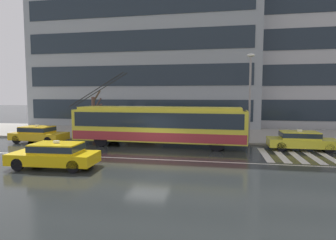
{
  "coord_description": "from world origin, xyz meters",
  "views": [
    {
      "loc": [
        4.4,
        -16.75,
        3.66
      ],
      "look_at": [
        0.51,
        4.04,
        1.83
      ],
      "focal_mm": 30.18,
      "sensor_mm": 36.0,
      "label": 1
    }
  ],
  "objects_px": {
    "taxi_ahead_of_bus": "(301,140)",
    "pedestrian_at_shelter": "(111,118)",
    "pedestrian_approaching_curb": "(129,119)",
    "street_tree_bare": "(94,111)",
    "trolleybus": "(159,124)",
    "taxi_queued_behind_bus": "(38,133)",
    "taxi_oncoming_near": "(55,154)",
    "street_lamp": "(250,90)",
    "bus_shelter": "(139,114)"
  },
  "relations": [
    {
      "from": "taxi_ahead_of_bus",
      "to": "pedestrian_at_shelter",
      "type": "height_order",
      "value": "pedestrian_at_shelter"
    },
    {
      "from": "pedestrian_approaching_curb",
      "to": "street_tree_bare",
      "type": "height_order",
      "value": "street_tree_bare"
    },
    {
      "from": "trolleybus",
      "to": "taxi_queued_behind_bus",
      "type": "bearing_deg",
      "value": -178.42
    },
    {
      "from": "taxi_ahead_of_bus",
      "to": "taxi_oncoming_near",
      "type": "bearing_deg",
      "value": -151.81
    },
    {
      "from": "trolleybus",
      "to": "pedestrian_approaching_curb",
      "type": "relative_size",
      "value": 6.97
    },
    {
      "from": "taxi_queued_behind_bus",
      "to": "pedestrian_approaching_curb",
      "type": "xyz_separation_m",
      "value": [
        6.23,
        3.53,
        0.92
      ]
    },
    {
      "from": "taxi_ahead_of_bus",
      "to": "street_lamp",
      "type": "xyz_separation_m",
      "value": [
        -3.18,
        2.11,
        3.37
      ]
    },
    {
      "from": "taxi_oncoming_near",
      "to": "street_lamp",
      "type": "height_order",
      "value": "street_lamp"
    },
    {
      "from": "pedestrian_approaching_curb",
      "to": "pedestrian_at_shelter",
      "type": "bearing_deg",
      "value": -141.41
    },
    {
      "from": "trolleybus",
      "to": "taxi_oncoming_near",
      "type": "relative_size",
      "value": 2.99
    },
    {
      "from": "trolleybus",
      "to": "bus_shelter",
      "type": "bearing_deg",
      "value": 125.05
    },
    {
      "from": "trolleybus",
      "to": "bus_shelter",
      "type": "distance_m",
      "value": 4.39
    },
    {
      "from": "pedestrian_at_shelter",
      "to": "street_lamp",
      "type": "bearing_deg",
      "value": -0.05
    },
    {
      "from": "taxi_oncoming_near",
      "to": "taxi_queued_behind_bus",
      "type": "height_order",
      "value": "same"
    },
    {
      "from": "pedestrian_at_shelter",
      "to": "street_tree_bare",
      "type": "bearing_deg",
      "value": 136.46
    },
    {
      "from": "taxi_oncoming_near",
      "to": "street_lamp",
      "type": "relative_size",
      "value": 0.66
    },
    {
      "from": "pedestrian_approaching_curb",
      "to": "taxi_ahead_of_bus",
      "type": "bearing_deg",
      "value": -13.35
    },
    {
      "from": "taxi_ahead_of_bus",
      "to": "pedestrian_at_shelter",
      "type": "bearing_deg",
      "value": 171.6
    },
    {
      "from": "taxi_ahead_of_bus",
      "to": "street_lamp",
      "type": "bearing_deg",
      "value": 146.43
    },
    {
      "from": "taxi_queued_behind_bus",
      "to": "pedestrian_at_shelter",
      "type": "height_order",
      "value": "pedestrian_at_shelter"
    },
    {
      "from": "bus_shelter",
      "to": "street_lamp",
      "type": "relative_size",
      "value": 0.61
    },
    {
      "from": "pedestrian_at_shelter",
      "to": "pedestrian_approaching_curb",
      "type": "xyz_separation_m",
      "value": [
        1.24,
        0.99,
        -0.15
      ]
    },
    {
      "from": "taxi_oncoming_near",
      "to": "bus_shelter",
      "type": "distance_m",
      "value": 10.85
    },
    {
      "from": "pedestrian_approaching_curb",
      "to": "street_lamp",
      "type": "relative_size",
      "value": 0.28
    },
    {
      "from": "street_tree_bare",
      "to": "bus_shelter",
      "type": "bearing_deg",
      "value": -14.42
    },
    {
      "from": "taxi_oncoming_near",
      "to": "pedestrian_approaching_curb",
      "type": "xyz_separation_m",
      "value": [
        0.45,
        10.39,
        0.92
      ]
    },
    {
      "from": "street_lamp",
      "to": "taxi_ahead_of_bus",
      "type": "bearing_deg",
      "value": -33.57
    },
    {
      "from": "pedestrian_at_shelter",
      "to": "pedestrian_approaching_curb",
      "type": "distance_m",
      "value": 1.6
    },
    {
      "from": "taxi_queued_behind_bus",
      "to": "street_lamp",
      "type": "bearing_deg",
      "value": 8.91
    },
    {
      "from": "taxi_queued_behind_bus",
      "to": "bus_shelter",
      "type": "relative_size",
      "value": 1.06
    },
    {
      "from": "street_tree_bare",
      "to": "street_lamp",
      "type": "bearing_deg",
      "value": -10.33
    },
    {
      "from": "taxi_oncoming_near",
      "to": "pedestrian_approaching_curb",
      "type": "distance_m",
      "value": 10.44
    },
    {
      "from": "taxi_oncoming_near",
      "to": "street_lamp",
      "type": "bearing_deg",
      "value": 42.1
    },
    {
      "from": "trolleybus",
      "to": "taxi_queued_behind_bus",
      "type": "relative_size",
      "value": 3.06
    },
    {
      "from": "taxi_queued_behind_bus",
      "to": "bus_shelter",
      "type": "bearing_deg",
      "value": 28.39
    },
    {
      "from": "taxi_ahead_of_bus",
      "to": "street_tree_bare",
      "type": "distance_m",
      "value": 17.69
    },
    {
      "from": "taxi_oncoming_near",
      "to": "taxi_ahead_of_bus",
      "type": "bearing_deg",
      "value": 28.19
    },
    {
      "from": "taxi_oncoming_near",
      "to": "pedestrian_at_shelter",
      "type": "relative_size",
      "value": 2.2
    },
    {
      "from": "pedestrian_at_shelter",
      "to": "taxi_queued_behind_bus",
      "type": "bearing_deg",
      "value": -152.97
    },
    {
      "from": "trolleybus",
      "to": "street_lamp",
      "type": "height_order",
      "value": "street_lamp"
    },
    {
      "from": "taxi_queued_behind_bus",
      "to": "taxi_ahead_of_bus",
      "type": "xyz_separation_m",
      "value": [
        19.34,
        0.42,
        -0.0
      ]
    },
    {
      "from": "taxi_ahead_of_bus",
      "to": "pedestrian_approaching_curb",
      "type": "distance_m",
      "value": 13.51
    },
    {
      "from": "street_lamp",
      "to": "taxi_queued_behind_bus",
      "type": "bearing_deg",
      "value": -171.09
    },
    {
      "from": "taxi_oncoming_near",
      "to": "taxi_ahead_of_bus",
      "type": "height_order",
      "value": "same"
    },
    {
      "from": "taxi_queued_behind_bus",
      "to": "street_tree_bare",
      "type": "relative_size",
      "value": 1.06
    },
    {
      "from": "taxi_queued_behind_bus",
      "to": "taxi_oncoming_near",
      "type": "bearing_deg",
      "value": -49.88
    },
    {
      "from": "street_tree_bare",
      "to": "taxi_oncoming_near",
      "type": "bearing_deg",
      "value": -73.91
    },
    {
      "from": "trolleybus",
      "to": "pedestrian_approaching_curb",
      "type": "distance_m",
      "value": 4.69
    },
    {
      "from": "trolleybus",
      "to": "pedestrian_approaching_curb",
      "type": "bearing_deg",
      "value": 135.85
    },
    {
      "from": "bus_shelter",
      "to": "street_lamp",
      "type": "height_order",
      "value": "street_lamp"
    }
  ]
}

